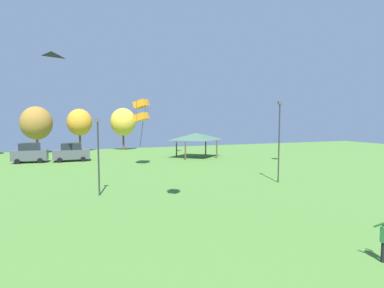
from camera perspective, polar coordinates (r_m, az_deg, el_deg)
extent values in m
cylinder|color=black|center=(14.32, 32.58, -16.97)|extent=(0.14, 0.14, 0.79)
cylinder|color=#3D844C|center=(13.93, 32.12, -12.88)|extent=(0.08, 0.48, 0.37)
cube|color=orange|center=(35.46, -9.67, 7.53)|extent=(2.04, 2.02, 1.09)
cube|color=orange|center=(35.42, -9.64, 5.10)|extent=(2.04, 2.02, 1.09)
cylinder|color=black|center=(34.67, -10.50, 6.34)|extent=(0.02, 0.02, 2.26)
cylinder|color=black|center=(34.93, -8.39, 6.36)|extent=(0.02, 0.02, 2.26)
cylinder|color=black|center=(35.95, -10.88, 6.27)|extent=(0.02, 0.02, 2.26)
cylinder|color=black|center=(36.20, -8.84, 6.29)|extent=(0.02, 0.02, 2.26)
cylinder|color=black|center=(35.45, -9.59, 1.86)|extent=(0.40, 0.34, 3.02)
pyramid|color=black|center=(38.33, -26.83, 13.29)|extent=(2.88, 3.41, 0.07)
cube|color=#4C5156|center=(43.67, -28.49, -1.88)|extent=(4.23, 1.98, 1.31)
cube|color=#1E232D|center=(43.57, -28.55, -0.42)|extent=(2.36, 1.74, 0.91)
cylinder|color=black|center=(42.66, -26.97, -2.84)|extent=(0.65, 0.25, 0.64)
cylinder|color=black|center=(44.39, -26.62, -2.56)|extent=(0.65, 0.25, 0.64)
cylinder|color=black|center=(43.14, -30.35, -2.90)|extent=(0.65, 0.25, 0.64)
cylinder|color=black|center=(44.85, -29.87, -2.61)|extent=(0.65, 0.25, 0.64)
cube|color=#4C5156|center=(42.86, -21.97, -1.81)|extent=(4.56, 1.89, 1.24)
cube|color=#1E232D|center=(42.76, -22.01, -0.41)|extent=(2.51, 1.72, 0.87)
cylinder|color=black|center=(42.02, -20.03, -2.73)|extent=(0.64, 0.22, 0.64)
cylinder|color=black|center=(43.86, -20.09, -2.43)|extent=(0.64, 0.22, 0.64)
cylinder|color=black|center=(42.05, -23.88, -2.84)|extent=(0.64, 0.22, 0.64)
cylinder|color=black|center=(43.89, -23.78, -2.54)|extent=(0.64, 0.22, 0.64)
cylinder|color=brown|center=(41.00, -1.27, -1.24)|extent=(0.20, 0.20, 2.60)
cylinder|color=brown|center=(42.83, 4.74, -1.01)|extent=(0.20, 0.20, 2.60)
cylinder|color=brown|center=(44.72, -2.98, -0.76)|extent=(0.20, 0.20, 2.60)
cylinder|color=brown|center=(46.41, 2.62, -0.56)|extent=(0.20, 0.20, 2.60)
pyramid|color=#3D604C|center=(43.54, 0.80, 1.48)|extent=(6.16, 5.11, 1.00)
cylinder|color=#2D2D33|center=(27.16, 16.24, 0.06)|extent=(0.12, 0.12, 6.84)
cube|color=#4C4C51|center=(27.12, 16.41, 7.53)|extent=(0.36, 0.20, 0.24)
cylinder|color=#2D2D33|center=(22.62, -17.38, -2.78)|extent=(0.12, 0.12, 5.32)
cube|color=#4C4C51|center=(22.44, -17.55, 4.27)|extent=(0.36, 0.20, 0.24)
cylinder|color=brown|center=(55.44, -27.39, 0.04)|extent=(0.36, 0.36, 3.12)
ellipsoid|color=olive|center=(55.30, -27.52, 3.57)|extent=(4.95, 4.95, 5.44)
cylinder|color=brown|center=(55.70, -20.54, 0.49)|extent=(0.36, 0.36, 3.51)
ellipsoid|color=gold|center=(55.58, -20.64, 3.91)|extent=(4.20, 4.20, 4.62)
cylinder|color=brown|center=(56.24, -12.93, 0.65)|extent=(0.36, 0.36, 3.42)
ellipsoid|color=gold|center=(56.12, -12.99, 4.14)|extent=(4.55, 4.55, 5.01)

